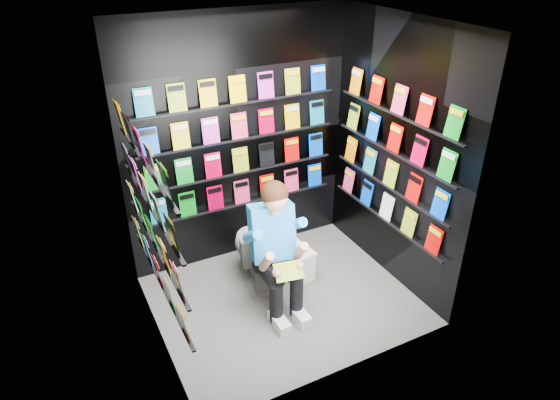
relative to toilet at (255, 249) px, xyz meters
name	(u,v)px	position (x,y,z in m)	size (l,w,h in m)	color
floor	(284,300)	(0.10, -0.44, -0.37)	(2.40, 2.40, 0.00)	slate
ceiling	(285,24)	(0.10, -0.44, 2.23)	(2.40, 2.40, 0.00)	white
wall_back	(239,143)	(0.10, 0.56, 0.93)	(2.40, 0.04, 2.60)	black
wall_front	(350,238)	(0.10, -1.44, 0.93)	(2.40, 0.04, 2.60)	black
wall_left	(145,214)	(-1.10, -0.44, 0.93)	(0.04, 2.00, 2.60)	black
wall_right	(395,156)	(1.30, -0.44, 0.93)	(0.04, 2.00, 2.60)	black
comics_back	(240,143)	(0.10, 0.53, 0.94)	(2.10, 0.06, 1.37)	#C10906
comics_left	(149,212)	(-1.07, -0.44, 0.94)	(0.06, 1.70, 1.37)	#C10906
comics_right	(393,156)	(1.27, -0.44, 0.94)	(0.06, 1.70, 1.37)	#C10906
toilet	(255,249)	(0.00, 0.00, 0.00)	(0.42, 0.75, 0.73)	white
longbox	(295,262)	(0.40, -0.12, -0.21)	(0.22, 0.41, 0.31)	white
longbox_lid	(295,249)	(0.40, -0.12, -0.05)	(0.25, 0.43, 0.03)	white
reader	(271,232)	(0.00, -0.38, 0.42)	(0.54, 0.79, 1.45)	blue
held_comic	(289,271)	(0.00, -0.73, 0.21)	(0.25, 0.01, 0.18)	green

